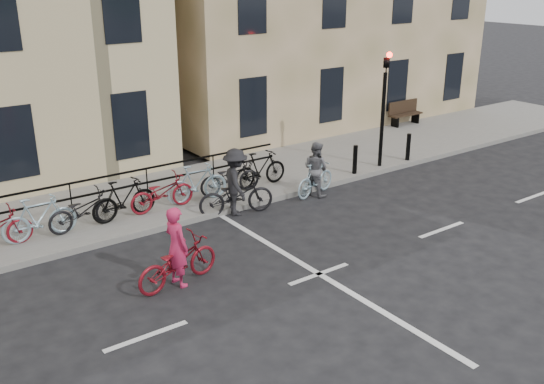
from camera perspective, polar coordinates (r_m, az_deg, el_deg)
ground at (r=13.11m, az=4.45°, el=-7.71°), size 120.00×120.00×0.00m
sidewalk at (r=16.36m, az=-20.60°, el=-2.86°), size 46.00×4.00×0.15m
traffic_light at (r=19.37m, az=10.52°, el=8.95°), size 0.18×0.30×3.90m
bollard_east at (r=18.93m, az=7.82°, el=3.05°), size 0.14×0.14×0.90m
bollard_west at (r=20.60m, az=12.70°, el=4.16°), size 0.14×0.14×0.90m
bench at (r=25.44m, az=12.35°, el=7.38°), size 1.60×0.41×0.97m
parked_bikes at (r=15.60m, az=-15.72°, el=-1.14°), size 11.45×1.23×1.05m
cyclist_pink at (r=12.57m, az=-8.90°, el=-6.18°), size 2.00×0.96×1.71m
cyclist_grey at (r=17.34m, az=4.12°, el=1.72°), size 1.70×0.89×1.58m
cyclist_dark at (r=15.92m, az=-3.43°, el=0.29°), size 2.14×1.30×1.80m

